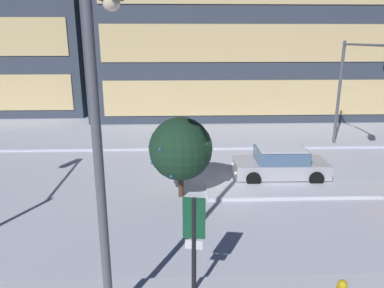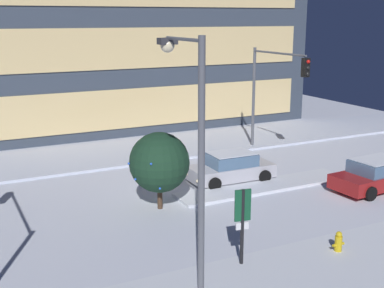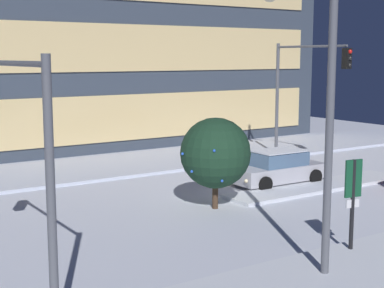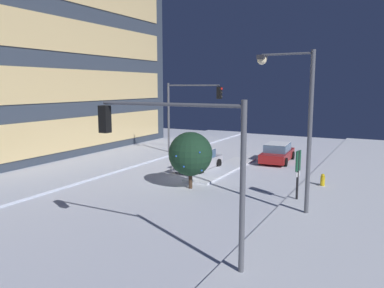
{
  "view_description": "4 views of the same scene",
  "coord_description": "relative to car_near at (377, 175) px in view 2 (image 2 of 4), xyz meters",
  "views": [
    {
      "loc": [
        -0.87,
        -14.58,
        6.35
      ],
      "look_at": [
        -0.36,
        -0.06,
        2.15
      ],
      "focal_mm": 34.24,
      "sensor_mm": 36.0,
      "label": 1
    },
    {
      "loc": [
        -8.93,
        -19.73,
        8.04
      ],
      "look_at": [
        0.79,
        -0.3,
        2.66
      ],
      "focal_mm": 48.07,
      "sensor_mm": 36.0,
      "label": 2
    },
    {
      "loc": [
        -13.09,
        -17.36,
        5.53
      ],
      "look_at": [
        -1.11,
        0.67,
        2.28
      ],
      "focal_mm": 54.64,
      "sensor_mm": 36.0,
      "label": 3
    },
    {
      "loc": [
        -20.19,
        -10.92,
        6.0
      ],
      "look_at": [
        0.2,
        0.0,
        2.48
      ],
      "focal_mm": 35.9,
      "sensor_mm": 36.0,
      "label": 4
    }
  ],
  "objects": [
    {
      "name": "street_lamp_arched",
      "position": [
        -12.0,
        -4.06,
        4.22
      ],
      "size": [
        0.56,
        2.66,
        7.57
      ],
      "rotation": [
        0.0,
        0.0,
        1.55
      ],
      "color": "#565960",
      "rests_on": "ground"
    },
    {
      "name": "fire_hydrant",
      "position": [
        -6.54,
        -4.58,
        -0.3
      ],
      "size": [
        0.48,
        0.26,
        0.86
      ],
      "color": "gold",
      "rests_on": "ground"
    },
    {
      "name": "parking_info_sign",
      "position": [
        -10.04,
        -3.87,
        1.01
      ],
      "size": [
        0.55,
        0.15,
        2.71
      ],
      "rotation": [
        0.0,
        0.0,
        1.41
      ],
      "color": "black",
      "rests_on": "ground"
    },
    {
      "name": "decorated_tree_median",
      "position": [
        -10.32,
        2.28,
        1.35
      ],
      "size": [
        2.62,
        2.63,
        3.36
      ],
      "color": "#473323",
      "rests_on": "ground"
    },
    {
      "name": "ground",
      "position": [
        -9.5,
        2.73,
        -0.71
      ],
      "size": [
        52.0,
        52.0,
        0.0
      ],
      "primitive_type": "plane",
      "color": "silver"
    },
    {
      "name": "median_strip",
      "position": [
        -4.73,
        2.6,
        -0.64
      ],
      "size": [
        9.0,
        1.8,
        0.14
      ],
      "primitive_type": "cube",
      "color": "silver",
      "rests_on": "ground"
    },
    {
      "name": "traffic_light_corner_far_right",
      "position": [
        -0.83,
        7.53,
        3.69
      ],
      "size": [
        0.32,
        5.25,
        6.24
      ],
      "rotation": [
        0.0,
        0.0,
        -1.57
      ],
      "color": "#565960",
      "rests_on": "ground"
    },
    {
      "name": "curb_strip_far",
      "position": [
        -9.5,
        11.41,
        -0.64
      ],
      "size": [
        52.0,
        5.2,
        0.14
      ],
      "primitive_type": "cube",
      "color": "silver",
      "rests_on": "ground"
    },
    {
      "name": "car_far",
      "position": [
        -5.67,
        4.15,
        -0.0
      ],
      "size": [
        4.4,
        2.12,
        1.49
      ],
      "rotation": [
        0.0,
        0.0,
        3.12
      ],
      "color": "#B7B7C1",
      "rests_on": "ground"
    },
    {
      "name": "car_near",
      "position": [
        0.0,
        0.0,
        0.0
      ],
      "size": [
        4.88,
        2.39,
        1.49
      ],
      "rotation": [
        0.0,
        0.0,
        0.07
      ],
      "color": "maroon",
      "rests_on": "ground"
    }
  ]
}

